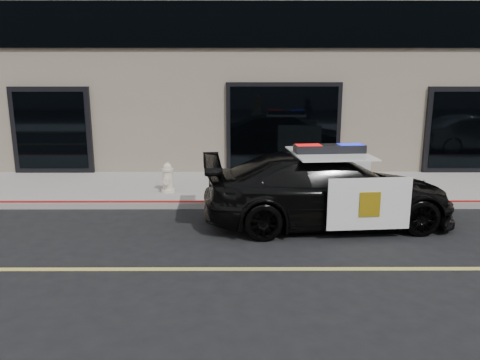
{
  "coord_description": "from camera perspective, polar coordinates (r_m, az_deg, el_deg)",
  "views": [
    {
      "loc": [
        -2.36,
        -7.15,
        3.16
      ],
      "look_at": [
        -2.33,
        2.2,
        1.0
      ],
      "focal_mm": 35.0,
      "sensor_mm": 36.0,
      "label": 1
    }
  ],
  "objects": [
    {
      "name": "police_car",
      "position": [
        10.0,
        10.66,
        -1.08
      ],
      "size": [
        3.0,
        5.58,
        1.71
      ],
      "color": "black",
      "rests_on": "ground"
    },
    {
      "name": "ground",
      "position": [
        8.17,
        16.91,
        -10.35
      ],
      "size": [
        120.0,
        120.0,
        0.0
      ],
      "primitive_type": "plane",
      "color": "black",
      "rests_on": "ground"
    },
    {
      "name": "sidewalk_n",
      "position": [
        13.0,
        10.28,
        -0.94
      ],
      "size": [
        60.0,
        3.5,
        0.15
      ],
      "primitive_type": "cube",
      "color": "gray",
      "rests_on": "ground"
    },
    {
      "name": "fire_hydrant",
      "position": [
        12.11,
        -8.81,
        0.21
      ],
      "size": [
        0.35,
        0.49,
        0.77
      ],
      "color": "#F6E5C7",
      "rests_on": "sidewalk_n"
    }
  ]
}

